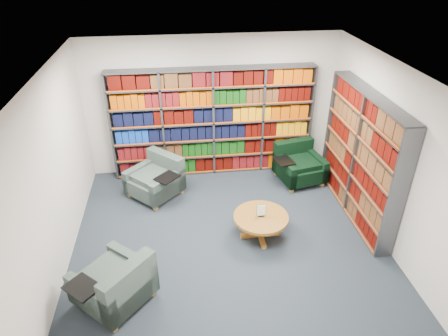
{
  "coord_description": "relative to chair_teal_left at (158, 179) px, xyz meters",
  "views": [
    {
      "loc": [
        -0.72,
        -5.01,
        4.35
      ],
      "look_at": [
        0.0,
        0.6,
        1.05
      ],
      "focal_mm": 32.0,
      "sensor_mm": 36.0,
      "label": 1
    }
  ],
  "objects": [
    {
      "name": "chair_green_right",
      "position": [
        2.82,
        0.19,
        -0.0
      ],
      "size": [
        1.07,
        0.99,
        0.76
      ],
      "color": "black",
      "rests_on": "ground"
    },
    {
      "name": "room_shell",
      "position": [
        1.15,
        -1.59,
        1.09
      ],
      "size": [
        5.02,
        5.02,
        2.82
      ],
      "color": "black",
      "rests_on": "ground"
    },
    {
      "name": "chair_teal_left",
      "position": [
        0.0,
        0.0,
        0.0
      ],
      "size": [
        1.2,
        1.2,
        0.77
      ],
      "color": "#001D34",
      "rests_on": "ground"
    },
    {
      "name": "bookshelf_right",
      "position": [
        3.5,
        -0.99,
        0.79
      ],
      "size": [
        0.28,
        2.5,
        2.2
      ],
      "color": "#47494F",
      "rests_on": "ground"
    },
    {
      "name": "chair_teal_front",
      "position": [
        -0.49,
        -2.66,
        0.01
      ],
      "size": [
        1.22,
        1.22,
        0.78
      ],
      "color": "#001D34",
      "rests_on": "ground"
    },
    {
      "name": "bookshelf_back",
      "position": [
        1.15,
        0.75,
        0.79
      ],
      "size": [
        4.0,
        0.28,
        2.2
      ],
      "color": "#47494F",
      "rests_on": "ground"
    },
    {
      "name": "coffee_table",
      "position": [
        1.69,
        -1.53,
        0.03
      ],
      "size": [
        0.9,
        0.9,
        0.63
      ],
      "color": "#95522B",
      "rests_on": "ground"
    }
  ]
}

